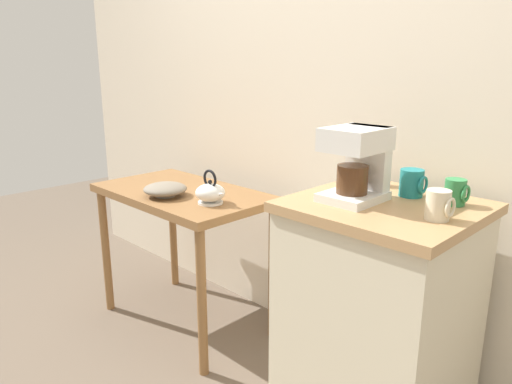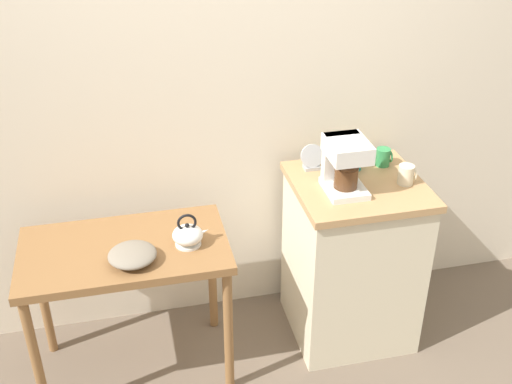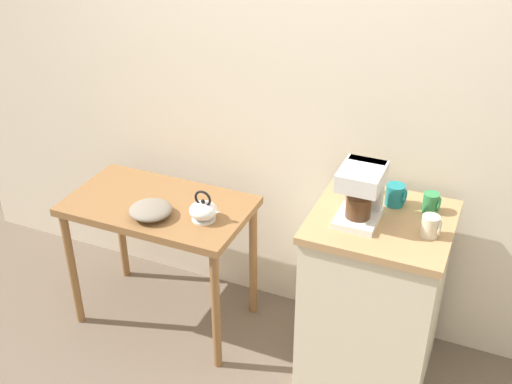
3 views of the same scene
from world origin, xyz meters
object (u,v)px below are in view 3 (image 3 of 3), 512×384
Objects in this scene: table_clock at (356,181)px; teakettle at (204,210)px; coffee_maker at (362,190)px; mug_tall_green at (431,203)px; mug_dark_teal at (396,195)px; mug_small_cream at (431,226)px; bowl_stoneware at (151,210)px.

teakettle is at bearing -156.38° from table_clock.
mug_tall_green is at bearing 33.34° from coffee_maker.
mug_tall_green is at bearing 1.47° from mug_dark_teal.
mug_tall_green is 0.95× the size of mug_small_cream.
table_clock is (-0.36, 0.04, 0.01)m from mug_tall_green.
teakettle is at bearing -175.23° from coffee_maker.
bowl_stoneware is 1.32m from mug_small_cream.
mug_tall_green is at bearing 14.15° from bowl_stoneware.
mug_dark_teal is at bearing -13.78° from table_clock.
mug_small_cream reaches higher than mug_tall_green.
mug_tall_green is at bearing 98.95° from mug_small_cream.
bowl_stoneware is 2.20× the size of mug_small_cream.
table_clock is at bearing 147.91° from mug_small_cream.
table_clock reaches higher than teakettle.
mug_tall_green is 0.16m from mug_dark_teal.
coffee_maker is at bearing -146.66° from mug_tall_green.
teakettle reaches higher than bowl_stoneware.
mug_small_cream is (0.19, -0.20, -0.00)m from mug_dark_teal.
teakettle is at bearing -164.36° from mug_dark_teal.
mug_tall_green is at bearing 13.50° from teakettle.
table_clock reaches higher than bowl_stoneware.
mug_tall_green is (0.28, 0.18, -0.10)m from coffee_maker.
table_clock is (-0.08, 0.23, -0.08)m from coffee_maker.
coffee_maker reaches higher than mug_small_cream.
mug_dark_teal is at bearing 56.57° from coffee_maker.
teakettle is at bearing -177.55° from mug_small_cream.
teakettle is 1.86× the size of mug_tall_green.
teakettle is 1.06m from mug_small_cream.
mug_tall_green is at bearing -7.09° from table_clock.
bowl_stoneware is 1.17m from mug_dark_teal.
bowl_stoneware is 1.24× the size of teakettle.
teakettle is 0.74m from table_clock.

